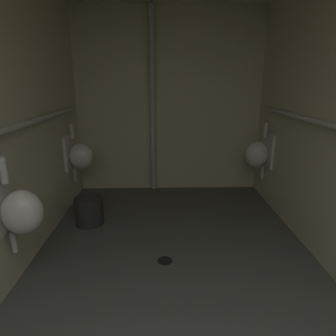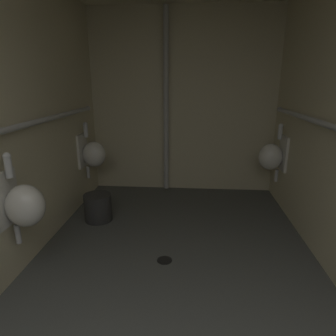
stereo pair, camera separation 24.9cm
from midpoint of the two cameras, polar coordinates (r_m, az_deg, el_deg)
floor at (r=2.59m, az=-1.29°, el=-22.50°), size 2.75×4.68×0.08m
wall_back at (r=4.34m, az=-1.50°, el=12.38°), size 2.75×0.06×2.56m
urinal_left_mid at (r=2.52m, az=-29.28°, el=-7.23°), size 0.32×0.30×0.76m
urinal_left_far at (r=4.00m, az=-18.44°, el=2.31°), size 0.32×0.30×0.76m
urinal_right_mid at (r=4.05m, az=15.36°, el=2.73°), size 0.32×0.30×0.76m
standpipe_back_wall at (r=4.23m, az=-4.75°, el=12.23°), size 0.07×0.07×2.51m
floor_drain at (r=2.85m, az=-3.25°, el=-17.39°), size 0.14×0.14×0.01m
waste_bin at (r=3.57m, az=-16.91°, el=-7.87°), size 0.32×0.32×0.32m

